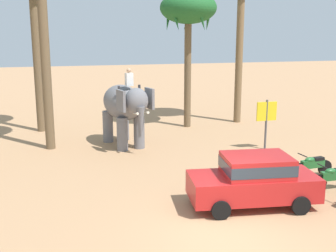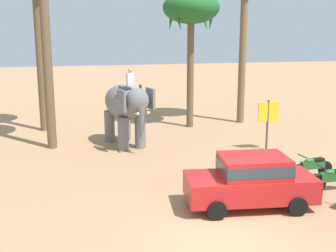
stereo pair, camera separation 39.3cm
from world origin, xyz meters
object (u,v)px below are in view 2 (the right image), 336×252
palm_tree_near_hut (191,11)px  signboard_yellow (268,115)px  motorcycle_fourth_in_row (333,178)px  motorcycle_far_in_row (312,166)px  car_sedan_foreground (251,179)px  elephant_with_mahout (126,106)px

palm_tree_near_hut → signboard_yellow: (2.15, -5.70, -4.93)m
palm_tree_near_hut → motorcycle_fourth_in_row: bearing=-79.8°
motorcycle_far_in_row → car_sedan_foreground: bearing=-149.5°
motorcycle_fourth_in_row → palm_tree_near_hut: (-2.02, 11.21, 6.15)m
elephant_with_mahout → palm_tree_near_hut: bearing=38.8°
motorcycle_far_in_row → palm_tree_near_hut: size_ratio=0.23×
signboard_yellow → elephant_with_mahout: bearing=160.5°
elephant_with_mahout → motorcycle_far_in_row: bearing=-45.2°
car_sedan_foreground → motorcycle_fourth_in_row: bearing=10.6°
elephant_with_mahout → signboard_yellow: size_ratio=1.67×
car_sedan_foreground → elephant_with_mahout: size_ratio=1.06×
palm_tree_near_hut → signboard_yellow: 7.84m
motorcycle_fourth_in_row → palm_tree_near_hut: 12.94m
motorcycle_far_in_row → elephant_with_mahout: bearing=134.8°
motorcycle_fourth_in_row → signboard_yellow: signboard_yellow is taller
palm_tree_near_hut → elephant_with_mahout: bearing=-141.2°
palm_tree_near_hut → signboard_yellow: palm_tree_near_hut is taller
motorcycle_fourth_in_row → motorcycle_far_in_row: size_ratio=1.00×
car_sedan_foreground → motorcycle_far_in_row: car_sedan_foreground is taller
elephant_with_mahout → car_sedan_foreground: bearing=-71.4°
elephant_with_mahout → signboard_yellow: 6.81m
motorcycle_fourth_in_row → signboard_yellow: 5.64m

